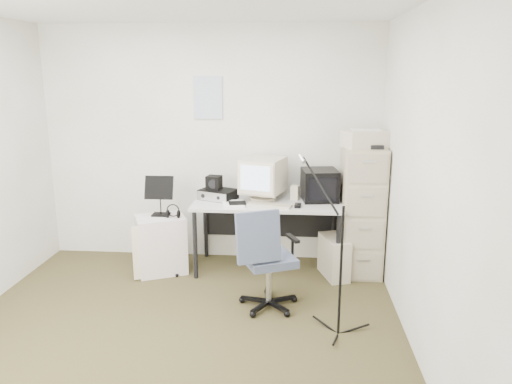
# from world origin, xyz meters

# --- Properties ---
(floor) EXTENTS (3.60, 3.60, 0.01)m
(floor) POSITION_xyz_m (0.00, 0.00, -0.01)
(floor) COLOR #403B22
(floor) RESTS_ON ground
(wall_back) EXTENTS (3.60, 0.02, 2.50)m
(wall_back) POSITION_xyz_m (0.00, 1.80, 1.25)
(wall_back) COLOR white
(wall_back) RESTS_ON ground
(wall_front) EXTENTS (3.60, 0.02, 2.50)m
(wall_front) POSITION_xyz_m (0.00, -1.80, 1.25)
(wall_front) COLOR white
(wall_front) RESTS_ON ground
(wall_right) EXTENTS (0.02, 3.60, 2.50)m
(wall_right) POSITION_xyz_m (1.80, 0.00, 1.25)
(wall_right) COLOR white
(wall_right) RESTS_ON ground
(wall_calendar) EXTENTS (0.30, 0.02, 0.44)m
(wall_calendar) POSITION_xyz_m (-0.02, 1.79, 1.75)
(wall_calendar) COLOR white
(wall_calendar) RESTS_ON wall_back
(filing_cabinet) EXTENTS (0.40, 0.60, 1.30)m
(filing_cabinet) POSITION_xyz_m (1.58, 1.48, 0.65)
(filing_cabinet) COLOR tan
(filing_cabinet) RESTS_ON floor
(printer) EXTENTS (0.49, 0.40, 0.16)m
(printer) POSITION_xyz_m (1.58, 1.44, 1.38)
(printer) COLOR tan
(printer) RESTS_ON filing_cabinet
(desk) EXTENTS (1.50, 0.70, 0.73)m
(desk) POSITION_xyz_m (0.63, 1.45, 0.36)
(desk) COLOR silver
(desk) RESTS_ON floor
(crt_monitor) EXTENTS (0.50, 0.51, 0.43)m
(crt_monitor) POSITION_xyz_m (0.58, 1.53, 0.95)
(crt_monitor) COLOR tan
(crt_monitor) RESTS_ON desk
(crt_tv) EXTENTS (0.39, 0.41, 0.32)m
(crt_tv) POSITION_xyz_m (1.15, 1.56, 0.89)
(crt_tv) COLOR black
(crt_tv) RESTS_ON desk
(desk_speaker) EXTENTS (0.10, 0.10, 0.15)m
(desk_speaker) POSITION_xyz_m (0.91, 1.55, 0.80)
(desk_speaker) COLOR beige
(desk_speaker) RESTS_ON desk
(keyboard) EXTENTS (0.45, 0.24, 0.02)m
(keyboard) POSITION_xyz_m (0.66, 1.25, 0.74)
(keyboard) COLOR tan
(keyboard) RESTS_ON desk
(mouse) EXTENTS (0.07, 0.11, 0.03)m
(mouse) POSITION_xyz_m (0.94, 1.26, 0.75)
(mouse) COLOR black
(mouse) RESTS_ON desk
(radio_receiver) EXTENTS (0.43, 0.37, 0.10)m
(radio_receiver) POSITION_xyz_m (0.11, 1.51, 0.78)
(radio_receiver) COLOR black
(radio_receiver) RESTS_ON desk
(radio_speaker) EXTENTS (0.17, 0.16, 0.14)m
(radio_speaker) POSITION_xyz_m (0.07, 1.51, 0.90)
(radio_speaker) COLOR black
(radio_speaker) RESTS_ON radio_receiver
(papers) EXTENTS (0.26, 0.32, 0.02)m
(papers) POSITION_xyz_m (0.30, 1.28, 0.74)
(papers) COLOR white
(papers) RESTS_ON desk
(pc_tower) EXTENTS (0.31, 0.48, 0.41)m
(pc_tower) POSITION_xyz_m (1.31, 1.31, 0.20)
(pc_tower) COLOR tan
(pc_tower) RESTS_ON floor
(office_chair) EXTENTS (0.70, 0.70, 0.92)m
(office_chair) POSITION_xyz_m (0.69, 0.59, 0.46)
(office_chair) COLOR #343A55
(office_chair) RESTS_ON floor
(side_cart) EXTENTS (0.59, 0.54, 0.59)m
(side_cart) POSITION_xyz_m (-0.45, 1.29, 0.29)
(side_cart) COLOR silver
(side_cart) RESTS_ON floor
(music_stand) EXTENTS (0.32, 0.23, 0.42)m
(music_stand) POSITION_xyz_m (-0.45, 1.34, 0.80)
(music_stand) COLOR black
(music_stand) RESTS_ON side_cart
(headphones) EXTENTS (0.18, 0.18, 0.03)m
(headphones) POSITION_xyz_m (-0.31, 1.27, 0.64)
(headphones) COLOR black
(headphones) RESTS_ON side_cart
(mic_stand) EXTENTS (0.03, 0.03, 1.37)m
(mic_stand) POSITION_xyz_m (1.27, 0.17, 0.69)
(mic_stand) COLOR black
(mic_stand) RESTS_ON floor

